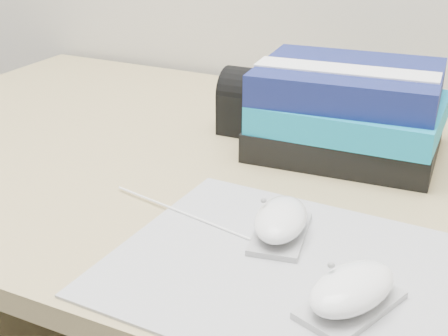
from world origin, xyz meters
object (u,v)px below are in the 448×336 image
at_px(desk, 328,293).
at_px(pouch, 259,103).
at_px(mouse_front, 352,291).
at_px(mouse_rear, 281,222).
at_px(book_stack, 348,110).

distance_m(desk, pouch, 0.33).
bearing_deg(mouse_front, pouch, 123.83).
xyz_separation_m(mouse_rear, pouch, (-0.16, 0.31, 0.03)).
relative_size(mouse_front, book_stack, 0.43).
xyz_separation_m(book_stack, pouch, (-0.15, 0.01, -0.01)).
bearing_deg(book_stack, pouch, 174.97).
bearing_deg(mouse_front, mouse_rear, 138.74).
bearing_deg(pouch, mouse_rear, -62.46).
relative_size(mouse_rear, pouch, 0.95).
height_order(mouse_rear, pouch, pouch).
bearing_deg(pouch, desk, -21.20).
xyz_separation_m(desk, mouse_rear, (0.00, -0.24, 0.26)).
bearing_deg(mouse_rear, mouse_front, -41.26).
bearing_deg(desk, pouch, 158.80).
bearing_deg(pouch, mouse_front, -56.17).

